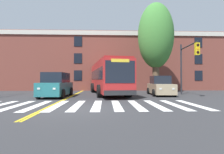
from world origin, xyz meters
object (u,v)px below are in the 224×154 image
car_teal_near_lane (56,85)px  car_tan_far_lane (160,86)px  city_bus (108,77)px  street_tree_curbside_large (156,36)px  traffic_light_near_corner (187,59)px

car_teal_near_lane → car_tan_far_lane: 9.76m
city_bus → car_teal_near_lane: bearing=-148.4°
street_tree_curbside_large → traffic_light_near_corner: bearing=-63.2°
car_teal_near_lane → traffic_light_near_corner: traffic_light_near_corner is taller
city_bus → traffic_light_near_corner: size_ratio=2.21×
car_teal_near_lane → traffic_light_near_corner: 12.23m
traffic_light_near_corner → street_tree_curbside_large: street_tree_curbside_large is taller
traffic_light_near_corner → street_tree_curbside_large: (-1.90, 3.76, 3.09)m
city_bus → street_tree_curbside_large: size_ratio=1.10×
city_bus → car_teal_near_lane: (-4.54, -2.79, -0.75)m
traffic_light_near_corner → street_tree_curbside_large: bearing=116.8°
car_teal_near_lane → car_tan_far_lane: (9.66, 1.34, -0.16)m
city_bus → traffic_light_near_corner: bearing=-17.1°
city_bus → street_tree_curbside_large: (5.54, 1.48, 4.76)m
car_tan_far_lane → street_tree_curbside_large: (0.42, 2.93, 5.67)m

